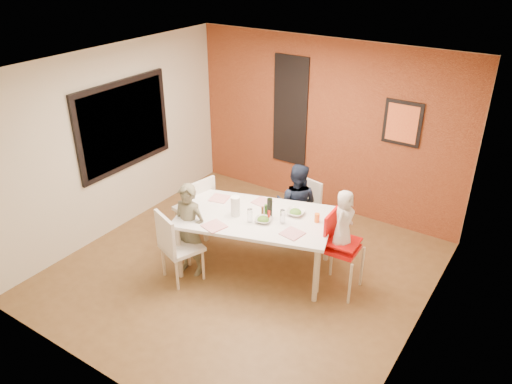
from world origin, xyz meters
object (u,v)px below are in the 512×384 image
Objects in this scene: child_near at (189,230)px; high_chair at (339,245)px; toddler at (344,220)px; paper_towel_roll at (235,206)px; chair_left at (197,205)px; child_far at (296,205)px; chair_near at (175,244)px; dining_table at (255,221)px; chair_far at (305,206)px; wine_bottle at (270,208)px.

high_chair is at bearing 17.01° from child_near.
toddler is 1.37m from paper_towel_roll.
chair_left is at bearing 88.67° from high_chair.
high_chair is at bearing 132.50° from child_far.
paper_towel_roll reaches higher than chair_near.
child_far is at bearing 53.93° from child_near.
dining_table is 1.13m from chair_left.
dining_table is 2.20× the size of chair_left.
toddler reaches higher than chair_far.
child_near is at bearing 110.24° from high_chair.
child_near is at bearing -141.98° from dining_table.
child_far reaches higher than chair_far.
dining_table is 1.11m from high_chair.
high_chair is at bearing 102.59° from chair_left.
high_chair is at bearing -31.20° from chair_far.
child_near is (-0.82, -1.61, 0.14)m from chair_far.
chair_left is 1.01m from paper_towel_roll.
chair_far is 1.56m from chair_left.
dining_table is 0.28m from wine_bottle.
paper_towel_roll is at bearing -154.43° from wine_bottle.
high_chair is at bearing 91.16° from toddler.
dining_table is at bearing 32.25° from child_near.
paper_towel_roll is (-1.33, -0.34, -0.06)m from toddler.
chair_near is at bearing -103.14° from child_near.
chair_left is at bearing -45.80° from chair_near.
high_chair is 3.94× the size of wine_bottle.
high_chair is (1.78, 0.98, 0.09)m from chair_near.
dining_table is at bearing 67.53° from child_far.
child_far is at bearing 80.96° from dining_table.
paper_towel_roll is (-0.39, -0.19, -0.00)m from wine_bottle.
paper_towel_roll is (-0.22, -0.13, 0.20)m from dining_table.
paper_towel_roll is at bearing 102.14° from high_chair.
child_near reaches higher than chair_near.
child_far is at bearing -81.86° from chair_far.
high_chair is at bearing 11.13° from dining_table.
high_chair is (2.18, 0.05, 0.09)m from chair_left.
high_chair is at bearing -130.42° from chair_near.
chair_far is 0.69× the size of child_near.
chair_far is at bearing -93.84° from chair_near.
wine_bottle is (0.84, 0.58, 0.31)m from child_near.
dining_table is at bearing -161.03° from wine_bottle.
high_chair is 4.03× the size of paper_towel_roll.
chair_near reaches higher than dining_table.
wine_bottle reaches higher than chair_far.
high_chair is 1.37m from paper_towel_roll.
chair_left is 0.82m from child_near.
high_chair is 0.97m from wine_bottle.
chair_far is 1.35m from paper_towel_roll.
wine_bottle is at bearing 18.97° from dining_table.
chair_left is 0.78× the size of child_near.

